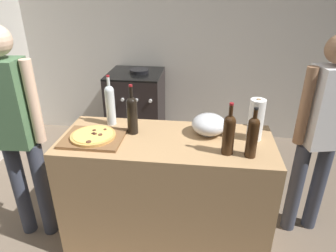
{
  "coord_description": "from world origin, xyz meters",
  "views": [
    {
      "loc": [
        0.42,
        -1.08,
        1.87
      ],
      "look_at": [
        0.19,
        0.82,
        0.95
      ],
      "focal_mm": 32.22,
      "sensor_mm": 36.0,
      "label": 1
    }
  ],
  "objects_px": {
    "paper_towel_roll": "(256,120)",
    "person_in_stripes": "(17,127)",
    "wine_bottle_amber": "(132,113)",
    "wine_bottle_green": "(229,133)",
    "stove": "(137,109)",
    "wine_bottle_dark": "(110,103)",
    "wine_bottle_clear": "(252,135)",
    "mixing_bowl": "(209,124)",
    "person_in_red": "(320,130)",
    "pizza": "(93,136)"
  },
  "relations": [
    {
      "from": "paper_towel_roll",
      "to": "person_in_red",
      "type": "distance_m",
      "value": 0.54
    },
    {
      "from": "wine_bottle_dark",
      "to": "paper_towel_roll",
      "type": "bearing_deg",
      "value": -6.36
    },
    {
      "from": "paper_towel_roll",
      "to": "wine_bottle_clear",
      "type": "xyz_separation_m",
      "value": [
        -0.05,
        -0.23,
        0.0
      ]
    },
    {
      "from": "stove",
      "to": "wine_bottle_dark",
      "type": "bearing_deg",
      "value": -84.74
    },
    {
      "from": "paper_towel_roll",
      "to": "wine_bottle_amber",
      "type": "height_order",
      "value": "wine_bottle_amber"
    },
    {
      "from": "pizza",
      "to": "person_in_stripes",
      "type": "bearing_deg",
      "value": 178.33
    },
    {
      "from": "mixing_bowl",
      "to": "person_in_stripes",
      "type": "relative_size",
      "value": 0.15
    },
    {
      "from": "wine_bottle_amber",
      "to": "stove",
      "type": "bearing_deg",
      "value": 102.12
    },
    {
      "from": "wine_bottle_dark",
      "to": "wine_bottle_clear",
      "type": "height_order",
      "value": "wine_bottle_dark"
    },
    {
      "from": "wine_bottle_clear",
      "to": "stove",
      "type": "height_order",
      "value": "wine_bottle_clear"
    },
    {
      "from": "pizza",
      "to": "paper_towel_roll",
      "type": "relative_size",
      "value": 1.05
    },
    {
      "from": "pizza",
      "to": "person_in_stripes",
      "type": "distance_m",
      "value": 0.56
    },
    {
      "from": "mixing_bowl",
      "to": "wine_bottle_clear",
      "type": "height_order",
      "value": "wine_bottle_clear"
    },
    {
      "from": "wine_bottle_dark",
      "to": "stove",
      "type": "distance_m",
      "value": 1.48
    },
    {
      "from": "wine_bottle_green",
      "to": "wine_bottle_dark",
      "type": "bearing_deg",
      "value": 158.56
    },
    {
      "from": "wine_bottle_clear",
      "to": "person_in_red",
      "type": "distance_m",
      "value": 0.7
    },
    {
      "from": "stove",
      "to": "person_in_stripes",
      "type": "xyz_separation_m",
      "value": [
        -0.48,
        -1.59,
        0.49
      ]
    },
    {
      "from": "person_in_stripes",
      "to": "mixing_bowl",
      "type": "bearing_deg",
      "value": 6.89
    },
    {
      "from": "mixing_bowl",
      "to": "wine_bottle_dark",
      "type": "height_order",
      "value": "wine_bottle_dark"
    },
    {
      "from": "wine_bottle_amber",
      "to": "person_in_stripes",
      "type": "relative_size",
      "value": 0.22
    },
    {
      "from": "pizza",
      "to": "wine_bottle_clear",
      "type": "height_order",
      "value": "wine_bottle_clear"
    },
    {
      "from": "wine_bottle_green",
      "to": "stove",
      "type": "xyz_separation_m",
      "value": [
        -0.96,
        1.68,
        -0.58
      ]
    },
    {
      "from": "wine_bottle_clear",
      "to": "stove",
      "type": "bearing_deg",
      "value": 122.96
    },
    {
      "from": "wine_bottle_green",
      "to": "person_in_stripes",
      "type": "xyz_separation_m",
      "value": [
        -1.45,
        0.09,
        -0.09
      ]
    },
    {
      "from": "wine_bottle_dark",
      "to": "stove",
      "type": "height_order",
      "value": "wine_bottle_dark"
    },
    {
      "from": "mixing_bowl",
      "to": "paper_towel_roll",
      "type": "xyz_separation_m",
      "value": [
        0.31,
        -0.03,
        0.07
      ]
    },
    {
      "from": "wine_bottle_amber",
      "to": "wine_bottle_green",
      "type": "height_order",
      "value": "wine_bottle_amber"
    },
    {
      "from": "mixing_bowl",
      "to": "wine_bottle_clear",
      "type": "distance_m",
      "value": 0.38
    },
    {
      "from": "wine_bottle_amber",
      "to": "person_in_stripes",
      "type": "distance_m",
      "value": 0.82
    },
    {
      "from": "pizza",
      "to": "mixing_bowl",
      "type": "relative_size",
      "value": 1.26
    },
    {
      "from": "paper_towel_roll",
      "to": "person_in_stripes",
      "type": "relative_size",
      "value": 0.18
    },
    {
      "from": "wine_bottle_dark",
      "to": "wine_bottle_green",
      "type": "xyz_separation_m",
      "value": [
        0.84,
        -0.33,
        -0.02
      ]
    },
    {
      "from": "pizza",
      "to": "person_in_stripes",
      "type": "relative_size",
      "value": 0.18
    },
    {
      "from": "stove",
      "to": "person_in_stripes",
      "type": "relative_size",
      "value": 0.58
    },
    {
      "from": "paper_towel_roll",
      "to": "person_in_red",
      "type": "bearing_deg",
      "value": 20.05
    },
    {
      "from": "person_in_stripes",
      "to": "paper_towel_roll",
      "type": "bearing_deg",
      "value": 4.46
    },
    {
      "from": "wine_bottle_dark",
      "to": "wine_bottle_green",
      "type": "relative_size",
      "value": 1.12
    },
    {
      "from": "wine_bottle_clear",
      "to": "wine_bottle_amber",
      "type": "bearing_deg",
      "value": 164.05
    },
    {
      "from": "wine_bottle_clear",
      "to": "stove",
      "type": "relative_size",
      "value": 0.34
    },
    {
      "from": "wine_bottle_amber",
      "to": "person_in_stripes",
      "type": "bearing_deg",
      "value": -171.68
    },
    {
      "from": "wine_bottle_clear",
      "to": "stove",
      "type": "xyz_separation_m",
      "value": [
        -1.1,
        1.7,
        -0.58
      ]
    },
    {
      "from": "paper_towel_roll",
      "to": "wine_bottle_green",
      "type": "xyz_separation_m",
      "value": [
        -0.19,
        -0.21,
        -0.0
      ]
    },
    {
      "from": "paper_towel_roll",
      "to": "wine_bottle_dark",
      "type": "height_order",
      "value": "wine_bottle_dark"
    },
    {
      "from": "mixing_bowl",
      "to": "wine_bottle_amber",
      "type": "height_order",
      "value": "wine_bottle_amber"
    },
    {
      "from": "wine_bottle_amber",
      "to": "stove",
      "type": "relative_size",
      "value": 0.37
    },
    {
      "from": "wine_bottle_clear",
      "to": "person_in_stripes",
      "type": "bearing_deg",
      "value": 176.14
    },
    {
      "from": "wine_bottle_green",
      "to": "person_in_stripes",
      "type": "height_order",
      "value": "person_in_stripes"
    },
    {
      "from": "paper_towel_roll",
      "to": "mixing_bowl",
      "type": "bearing_deg",
      "value": 173.77
    },
    {
      "from": "wine_bottle_dark",
      "to": "person_in_red",
      "type": "height_order",
      "value": "person_in_red"
    },
    {
      "from": "paper_towel_roll",
      "to": "wine_bottle_amber",
      "type": "relative_size",
      "value": 0.81
    }
  ]
}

